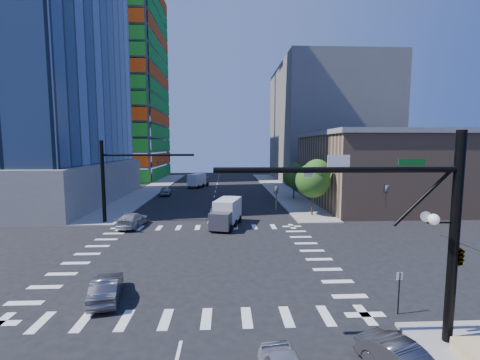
{
  "coord_description": "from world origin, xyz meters",
  "views": [
    {
      "loc": [
        1.99,
        -24.12,
        8.49
      ],
      "look_at": [
        3.42,
        8.0,
        5.11
      ],
      "focal_mm": 24.0,
      "sensor_mm": 36.0,
      "label": 1
    }
  ],
  "objects": [
    {
      "name": "sidewalk_nw",
      "position": [
        -12.5,
        40.0,
        0.07
      ],
      "size": [
        5.0,
        60.0,
        0.15
      ],
      "primitive_type": "cube",
      "color": "gray",
      "rests_on": "ground"
    },
    {
      "name": "tree_north",
      "position": [
        12.93,
        25.9,
        3.99
      ],
      "size": [
        3.54,
        3.52,
        5.78
      ],
      "color": "#382316",
      "rests_on": "sidewalk_ne"
    },
    {
      "name": "car_sb_mid",
      "position": [
        -8.5,
        31.71,
        0.76
      ],
      "size": [
        2.13,
        4.57,
        1.51
      ],
      "primitive_type": "imported",
      "rotation": [
        0.0,
        0.0,
        3.22
      ],
      "color": "#95969B",
      "rests_on": "ground"
    },
    {
      "name": "car_nb_far",
      "position": [
        2.37,
        17.04,
        0.76
      ],
      "size": [
        3.18,
        5.72,
        1.52
      ],
      "primitive_type": "imported",
      "rotation": [
        0.0,
        0.0,
        0.13
      ],
      "color": "black",
      "rests_on": "ground"
    },
    {
      "name": "commercial_building",
      "position": [
        25.0,
        22.0,
        5.31
      ],
      "size": [
        20.5,
        22.5,
        10.6
      ],
      "color": "#967257",
      "rests_on": "ground"
    },
    {
      "name": "no_parking_sign",
      "position": [
        10.7,
        -9.0,
        1.38
      ],
      "size": [
        0.3,
        0.06,
        2.2
      ],
      "color": "black",
      "rests_on": "ground"
    },
    {
      "name": "construction_building",
      "position": [
        -27.41,
        61.93,
        24.61
      ],
      "size": [
        25.16,
        34.5,
        70.6
      ],
      "color": "slate",
      "rests_on": "ground"
    },
    {
      "name": "signal_mast_se",
      "position": [
        10.6,
        -11.5,
        5.01
      ],
      "size": [
        10.51,
        2.48,
        9.0
      ],
      "color": "black",
      "rests_on": "sidewalk_se"
    },
    {
      "name": "car_sb_cross",
      "position": [
        -4.67,
        -6.71,
        0.67
      ],
      "size": [
        2.25,
        4.26,
        1.34
      ],
      "primitive_type": "imported",
      "rotation": [
        0.0,
        0.0,
        3.36
      ],
      "color": "#4B4A4F",
      "rests_on": "ground"
    },
    {
      "name": "ground",
      "position": [
        0.0,
        0.0,
        0.0
      ],
      "size": [
        160.0,
        160.0,
        0.0
      ],
      "primitive_type": "plane",
      "color": "black",
      "rests_on": "ground"
    },
    {
      "name": "signal_mast_nw",
      "position": [
        -10.0,
        11.5,
        5.49
      ],
      "size": [
        10.2,
        0.4,
        9.0
      ],
      "color": "black",
      "rests_on": "sidewalk_nw"
    },
    {
      "name": "box_truck_far",
      "position": [
        -3.66,
        42.57,
        1.26
      ],
      "size": [
        4.17,
        5.91,
        2.85
      ],
      "rotation": [
        0.0,
        0.0,
        2.76
      ],
      "color": "black",
      "rests_on": "ground"
    },
    {
      "name": "car_sb_near",
      "position": [
        -7.92,
        9.65,
        0.74
      ],
      "size": [
        2.51,
        5.28,
        1.49
      ],
      "primitive_type": "imported",
      "rotation": [
        0.0,
        0.0,
        3.06
      ],
      "color": "#BBBBBB",
      "rests_on": "ground"
    },
    {
      "name": "box_truck_near",
      "position": [
        1.95,
        9.09,
        1.26
      ],
      "size": [
        3.61,
        5.83,
        2.84
      ],
      "rotation": [
        0.0,
        0.0,
        -0.26
      ],
      "color": "black",
      "rests_on": "ground"
    },
    {
      "name": "road_markings",
      "position": [
        0.0,
        0.0,
        0.01
      ],
      "size": [
        20.0,
        20.0,
        0.01
      ],
      "primitive_type": "cube",
      "color": "silver",
      "rests_on": "ground"
    },
    {
      "name": "sidewalk_ne",
      "position": [
        12.5,
        40.0,
        0.07
      ],
      "size": [
        5.0,
        60.0,
        0.15
      ],
      "primitive_type": "cube",
      "color": "gray",
      "rests_on": "ground"
    },
    {
      "name": "bg_building_ne",
      "position": [
        27.0,
        55.0,
        14.0
      ],
      "size": [
        24.0,
        30.0,
        28.0
      ],
      "primitive_type": "cube",
      "color": "slate",
      "rests_on": "ground"
    },
    {
      "name": "tree_south",
      "position": [
        12.63,
        13.9,
        4.69
      ],
      "size": [
        4.16,
        4.16,
        6.82
      ],
      "color": "#382316",
      "rests_on": "sidewalk_ne"
    }
  ]
}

